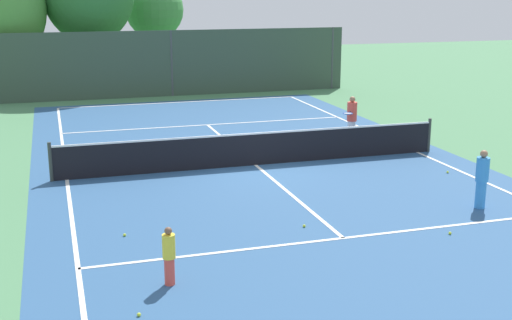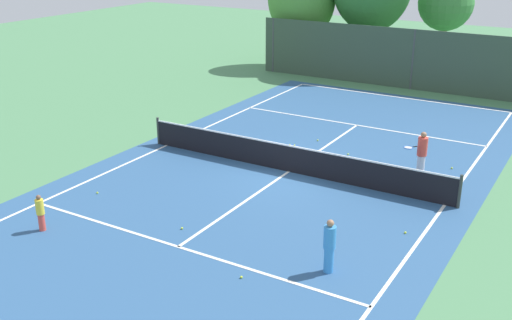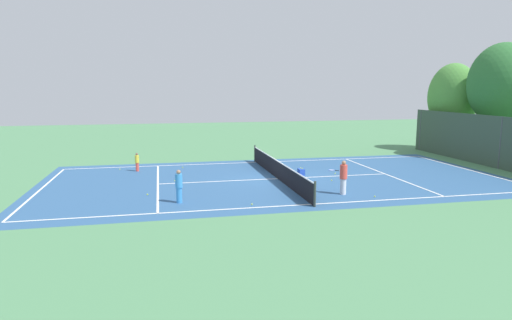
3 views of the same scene
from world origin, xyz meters
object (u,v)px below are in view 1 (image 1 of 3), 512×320
tennis_ball_7 (125,235)px  player_1 (169,255)px  tennis_ball_0 (210,140)px  tennis_ball_3 (304,226)px  player_0 (352,119)px  ball_crate (220,149)px  tennis_ball_2 (139,315)px  tennis_ball_6 (450,233)px  player_2 (482,179)px  tennis_ball_1 (264,143)px  tennis_ball_5 (357,133)px  tennis_ball_4 (448,172)px

tennis_ball_7 → player_1: bearing=-79.2°
tennis_ball_0 → tennis_ball_3: bearing=-89.9°
player_0 → player_1: size_ratio=1.46×
ball_crate → tennis_ball_2: bearing=-111.0°
ball_crate → tennis_ball_6: 8.97m
tennis_ball_0 → tennis_ball_6: bearing=-74.6°
tennis_ball_0 → tennis_ball_2: size_ratio=1.00×
tennis_ball_0 → tennis_ball_2: bearing=-108.4°
player_0 → player_2: player_0 is taller
player_2 → tennis_ball_7: (-8.47, 0.58, -0.71)m
player_2 → tennis_ball_1: player_2 is taller
player_0 → tennis_ball_5: size_ratio=24.16×
tennis_ball_2 → tennis_ball_7: same height
tennis_ball_1 → tennis_ball_5: bearing=8.5°
player_1 → tennis_ball_3: 4.01m
tennis_ball_6 → tennis_ball_7: size_ratio=1.00×
tennis_ball_2 → tennis_ball_5: 15.25m
ball_crate → tennis_ball_2: ball_crate is taller
tennis_ball_6 → tennis_ball_0: bearing=105.4°
player_0 → tennis_ball_7: size_ratio=24.16×
tennis_ball_4 → tennis_ball_2: bearing=-147.5°
tennis_ball_2 → tennis_ball_3: (4.09, 3.14, 0.00)m
tennis_ball_4 → tennis_ball_6: same height
player_0 → tennis_ball_6: bearing=-101.3°
tennis_ball_1 → tennis_ball_3: same height
player_0 → ball_crate: 4.86m
player_1 → tennis_ball_3: size_ratio=16.60×
player_1 → tennis_ball_3: player_1 is taller
player_2 → ball_crate: bearing=123.8°
tennis_ball_4 → tennis_ball_6: size_ratio=1.00×
tennis_ball_3 → tennis_ball_5: 10.31m
tennis_ball_2 → tennis_ball_6: same height
player_1 → tennis_ball_0: player_1 is taller
player_1 → tennis_ball_7: size_ratio=16.60×
tennis_ball_2 → tennis_ball_7: (0.19, 3.75, 0.00)m
tennis_ball_0 → tennis_ball_4: bearing=-47.3°
tennis_ball_0 → tennis_ball_7: (-3.89, -8.48, 0.00)m
tennis_ball_1 → player_0: bearing=-12.3°
ball_crate → tennis_ball_4: ball_crate is taller
player_1 → ball_crate: size_ratio=2.49×
tennis_ball_0 → tennis_ball_7: bearing=-114.7°
tennis_ball_2 → player_0: bearing=50.8°
tennis_ball_5 → tennis_ball_6: (-2.60, -10.10, 0.00)m
tennis_ball_6 → tennis_ball_7: bearing=163.8°
player_1 → tennis_ball_4: bearing=29.6°
tennis_ball_2 → tennis_ball_4: (9.68, 6.16, 0.00)m
tennis_ball_2 → tennis_ball_5: size_ratio=1.00×
tennis_ball_0 → player_2: bearing=-63.2°
player_1 → tennis_ball_1: player_1 is taller
tennis_ball_0 → tennis_ball_7: size_ratio=1.00×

